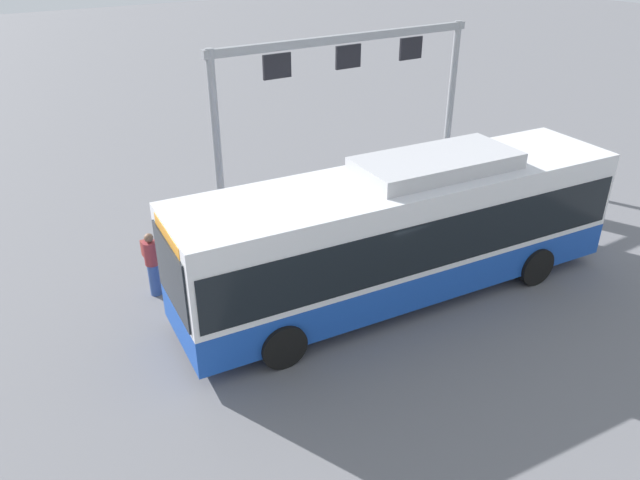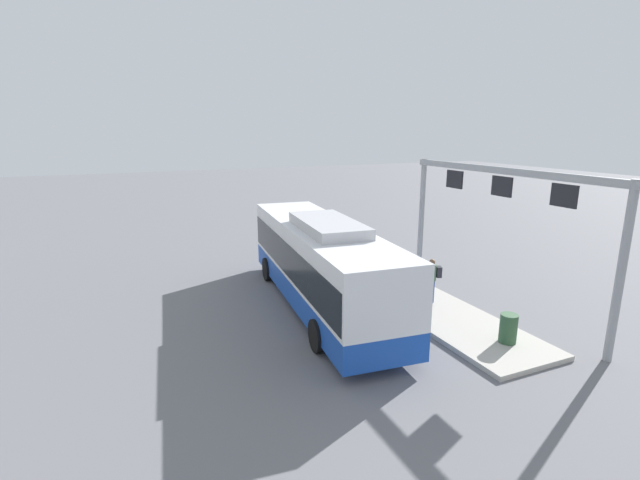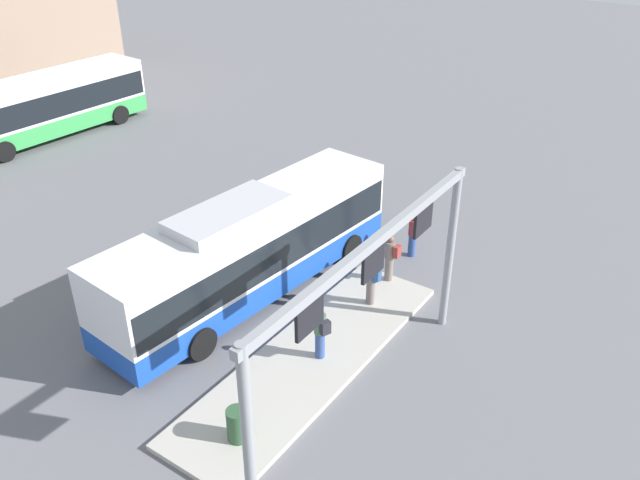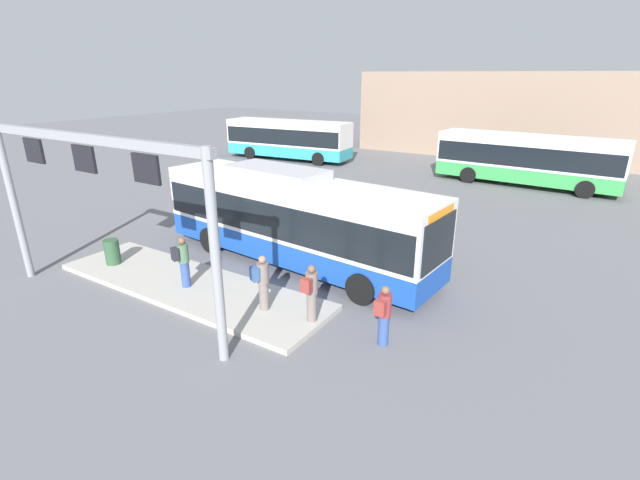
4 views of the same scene
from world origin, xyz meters
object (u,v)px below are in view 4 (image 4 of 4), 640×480
at_px(bus_main, 294,216).
at_px(bus_background_right, 288,137).
at_px(person_boarding, 384,315).
at_px(person_waiting_far, 183,261).
at_px(bus_background_left, 527,157).
at_px(person_waiting_mid, 311,292).
at_px(person_waiting_near, 262,281).
at_px(trash_bin, 112,252).

distance_m(bus_main, bus_background_right, 21.51).
height_order(bus_main, person_boarding, bus_main).
xyz_separation_m(bus_background_right, person_waiting_far, (11.22, -21.08, -0.73)).
height_order(bus_background_left, person_waiting_mid, bus_background_left).
height_order(bus_main, person_waiting_near, bus_main).
relative_size(person_boarding, person_waiting_far, 1.00).
xyz_separation_m(bus_background_right, trash_bin, (7.57, -21.15, -1.17)).
distance_m(bus_main, person_waiting_far, 4.20).
height_order(person_waiting_mid, trash_bin, person_waiting_mid).
bearing_deg(bus_main, bus_background_right, 131.92).
bearing_deg(trash_bin, bus_background_left, 64.50).
bearing_deg(person_waiting_near, person_waiting_far, 117.63).
bearing_deg(bus_main, person_waiting_mid, -43.63).
xyz_separation_m(bus_main, person_waiting_mid, (3.01, -3.45, -0.76)).
height_order(person_waiting_near, person_waiting_mid, same).
bearing_deg(person_boarding, bus_background_right, 42.39).
bearing_deg(trash_bin, bus_background_right, 109.68).
bearing_deg(person_waiting_far, person_boarding, -63.86).
relative_size(bus_background_right, person_waiting_mid, 6.27).
bearing_deg(person_waiting_near, trash_bin, 116.48).
xyz_separation_m(person_waiting_near, person_waiting_mid, (1.54, 0.19, 0.00)).
relative_size(bus_main, person_waiting_near, 6.69).
height_order(bus_background_left, person_waiting_far, bus_background_left).
bearing_deg(person_boarding, person_waiting_near, 97.51).
bearing_deg(person_waiting_far, bus_main, -1.42).
distance_m(bus_background_left, person_boarding, 20.95).
distance_m(person_boarding, person_waiting_far, 6.70).
bearing_deg(bus_background_left, person_waiting_mid, -91.97).
relative_size(bus_background_right, person_waiting_far, 6.27).
bearing_deg(person_waiting_mid, trash_bin, 92.92).
xyz_separation_m(bus_background_left, trash_bin, (-10.28, -21.56, -1.17)).
bearing_deg(bus_main, person_waiting_far, -107.43).
distance_m(bus_background_right, person_waiting_near, 25.34).
xyz_separation_m(person_waiting_mid, trash_bin, (-8.26, -0.43, -0.44)).
distance_m(bus_main, person_boarding, 6.09).
distance_m(bus_background_left, person_waiting_near, 21.63).
relative_size(person_boarding, trash_bin, 1.86).
bearing_deg(trash_bin, person_waiting_far, 1.05).
relative_size(bus_main, bus_background_right, 1.07).
bearing_deg(bus_background_right, person_boarding, -54.10).
xyz_separation_m(bus_background_right, person_waiting_mid, (15.83, -20.72, -0.73)).
bearing_deg(person_waiting_mid, bus_background_right, 37.34).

